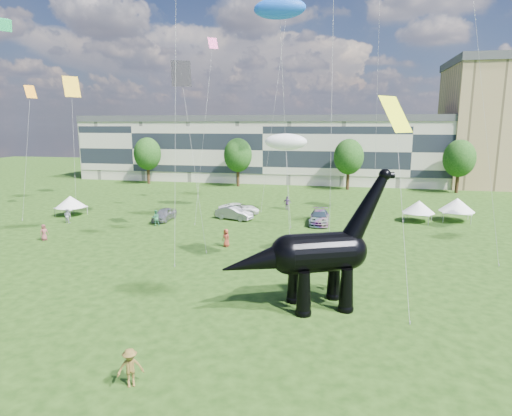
# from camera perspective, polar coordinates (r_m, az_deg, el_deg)

# --- Properties ---
(ground) EXTENTS (220.00, 220.00, 0.00)m
(ground) POSITION_cam_1_polar(r_m,az_deg,el_deg) (27.40, -5.49, -13.46)
(ground) COLOR #16330C
(ground) RESTS_ON ground
(terrace_row) EXTENTS (78.00, 11.00, 12.00)m
(terrace_row) POSITION_cam_1_polar(r_m,az_deg,el_deg) (87.32, 1.61, 7.56)
(terrace_row) COLOR beige
(terrace_row) RESTS_ON ground
(tree_far_left) EXTENTS (5.20, 5.20, 9.44)m
(tree_far_left) POSITION_cam_1_polar(r_m,az_deg,el_deg) (85.62, -14.29, 7.36)
(tree_far_left) COLOR #382314
(tree_far_left) RESTS_ON ground
(tree_mid_left) EXTENTS (5.20, 5.20, 9.44)m
(tree_mid_left) POSITION_cam_1_polar(r_m,az_deg,el_deg) (79.37, -2.44, 7.42)
(tree_mid_left) COLOR #382314
(tree_mid_left) RESTS_ON ground
(tree_mid_right) EXTENTS (5.20, 5.20, 9.44)m
(tree_mid_right) POSITION_cam_1_polar(r_m,az_deg,el_deg) (76.91, 12.27, 7.06)
(tree_mid_right) COLOR #382314
(tree_mid_right) RESTS_ON ground
(tree_far_right) EXTENTS (5.20, 5.20, 9.44)m
(tree_far_right) POSITION_cam_1_polar(r_m,az_deg,el_deg) (79.08, 25.50, 6.34)
(tree_far_right) COLOR #382314
(tree_far_right) RESTS_ON ground
(dinosaur_sculpture) EXTENTS (10.69, 5.93, 9.02)m
(dinosaur_sculpture) POSITION_cam_1_polar(r_m,az_deg,el_deg) (26.82, 7.61, -6.26)
(dinosaur_sculpture) COLOR black
(dinosaur_sculpture) RESTS_ON ground
(car_silver) EXTENTS (1.80, 4.39, 1.49)m
(car_silver) POSITION_cam_1_polar(r_m,az_deg,el_deg) (52.46, -12.14, -0.83)
(car_silver) COLOR #B3B3B8
(car_silver) RESTS_ON ground
(car_grey) EXTENTS (4.88, 2.88, 1.52)m
(car_grey) POSITION_cam_1_polar(r_m,az_deg,el_deg) (51.88, -2.94, -0.71)
(car_grey) COLOR gray
(car_grey) RESTS_ON ground
(car_white) EXTENTS (5.72, 3.80, 1.46)m
(car_white) POSITION_cam_1_polar(r_m,az_deg,el_deg) (54.74, -2.29, -0.12)
(car_white) COLOR white
(car_white) RESTS_ON ground
(car_dark) EXTENTS (2.32, 5.44, 1.56)m
(car_dark) POSITION_cam_1_polar(r_m,az_deg,el_deg) (50.08, 8.45, -1.23)
(car_dark) COLOR #595960
(car_dark) RESTS_ON ground
(gazebo_near) EXTENTS (4.58, 4.58, 2.55)m
(gazebo_near) POSITION_cam_1_polar(r_m,az_deg,el_deg) (54.00, 20.88, 0.14)
(gazebo_near) COLOR white
(gazebo_near) RESTS_ON ground
(gazebo_far) EXTENTS (4.55, 4.55, 2.79)m
(gazebo_far) POSITION_cam_1_polar(r_m,az_deg,el_deg) (56.07, 25.22, 0.37)
(gazebo_far) COLOR white
(gazebo_far) RESTS_ON ground
(gazebo_left) EXTENTS (4.42, 4.42, 2.52)m
(gazebo_left) POSITION_cam_1_polar(r_m,az_deg,el_deg) (58.74, -23.50, 0.77)
(gazebo_left) COLOR white
(gazebo_left) RESTS_ON ground
(visitors) EXTENTS (33.15, 41.73, 1.87)m
(visitors) POSITION_cam_1_polar(r_m,az_deg,el_deg) (41.04, -7.58, -3.82)
(visitors) COLOR #368859
(visitors) RESTS_ON ground
(kites) EXTENTS (63.99, 42.67, 30.58)m
(kites) POSITION_cam_1_polar(r_m,az_deg,el_deg) (47.72, 4.20, 19.87)
(kites) COLOR #FA4010
(kites) RESTS_ON ground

